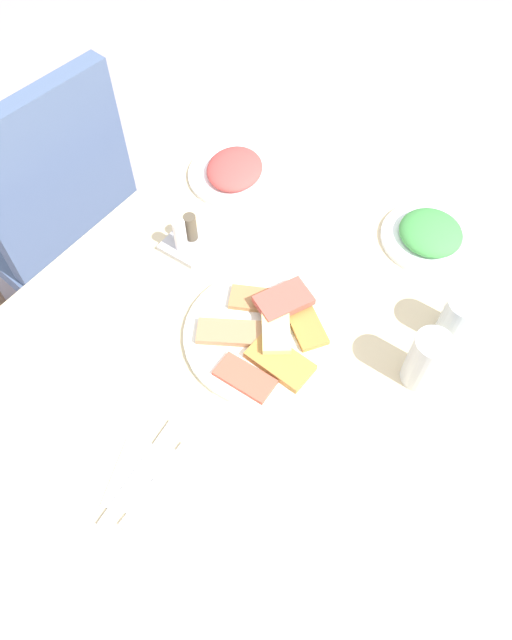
% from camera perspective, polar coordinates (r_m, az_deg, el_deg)
% --- Properties ---
extents(ground_plane, '(6.00, 6.00, 0.00)m').
position_cam_1_polar(ground_plane, '(1.78, -0.32, -13.55)').
color(ground_plane, '#ACA0AA').
extents(dining_table, '(1.08, 0.84, 0.75)m').
position_cam_1_polar(dining_table, '(1.18, -0.48, -2.67)').
color(dining_table, beige).
rests_on(dining_table, ground_plane).
extents(dining_chair, '(0.45, 0.46, 0.92)m').
position_cam_1_polar(dining_chair, '(1.71, -19.69, 10.61)').
color(dining_chair, '#4A5E83').
rests_on(dining_chair, ground_plane).
extents(pide_platter, '(0.30, 0.30, 0.05)m').
position_cam_1_polar(pide_platter, '(1.08, 0.96, -1.35)').
color(pide_platter, white).
rests_on(pide_platter, dining_table).
extents(salad_plate_greens, '(0.21, 0.21, 0.04)m').
position_cam_1_polar(salad_plate_greens, '(1.35, -2.12, 14.48)').
color(salad_plate_greens, white).
rests_on(salad_plate_greens, dining_table).
extents(salad_plate_rice, '(0.20, 0.20, 0.04)m').
position_cam_1_polar(salad_plate_rice, '(1.27, 16.78, 8.08)').
color(salad_plate_rice, white).
rests_on(salad_plate_rice, dining_table).
extents(soda_can, '(0.09, 0.09, 0.12)m').
position_cam_1_polar(soda_can, '(1.03, 16.44, -3.82)').
color(soda_can, silver).
rests_on(soda_can, dining_table).
extents(drinking_glass, '(0.07, 0.07, 0.10)m').
position_cam_1_polar(drinking_glass, '(1.11, 19.38, 0.11)').
color(drinking_glass, silver).
rests_on(drinking_glass, dining_table).
extents(paper_napkin, '(0.15, 0.15, 0.00)m').
position_cam_1_polar(paper_napkin, '(0.99, -10.57, -15.22)').
color(paper_napkin, white).
rests_on(paper_napkin, dining_table).
extents(fork, '(0.16, 0.03, 0.00)m').
position_cam_1_polar(fork, '(0.98, -9.81, -15.78)').
color(fork, silver).
rests_on(fork, paper_napkin).
extents(spoon, '(0.20, 0.04, 0.00)m').
position_cam_1_polar(spoon, '(0.99, -11.40, -14.52)').
color(spoon, silver).
rests_on(spoon, paper_napkin).
extents(condiment_caddy, '(0.09, 0.09, 0.08)m').
position_cam_1_polar(condiment_caddy, '(1.21, -6.90, 8.03)').
color(condiment_caddy, '#B2B2B7').
rests_on(condiment_caddy, dining_table).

